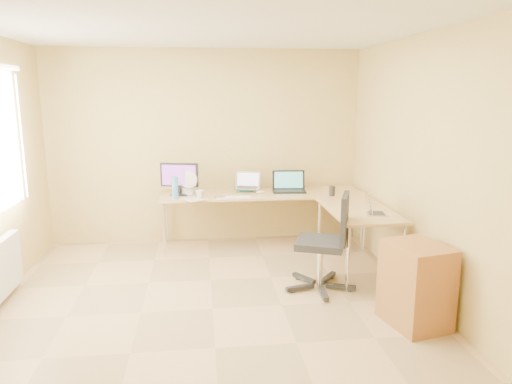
{
  "coord_description": "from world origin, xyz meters",
  "views": [
    {
      "loc": [
        -0.09,
        -4.25,
        2.03
      ],
      "look_at": [
        0.55,
        1.1,
        0.9
      ],
      "focal_mm": 33.46,
      "sensor_mm": 36.0,
      "label": 1
    }
  ],
  "objects": [
    {
      "name": "white_box",
      "position": [
        -0.27,
        1.92,
        0.77
      ],
      "size": [
        0.3,
        0.26,
        0.09
      ],
      "primitive_type": "cube",
      "rotation": [
        0.0,
        0.0,
        -0.4
      ],
      "color": "beige",
      "rests_on": "desk_main"
    },
    {
      "name": "mouse",
      "position": [
        0.68,
        1.82,
        0.75
      ],
      "size": [
        0.11,
        0.07,
        0.04
      ],
      "primitive_type": "ellipsoid",
      "rotation": [
        0.0,
        0.0,
        -0.08
      ],
      "color": "white",
      "rests_on": "desk_main"
    },
    {
      "name": "laptop_return",
      "position": [
        1.81,
        0.58,
        0.82
      ],
      "size": [
        0.32,
        0.27,
        0.19
      ],
      "primitive_type": "cube",
      "rotation": [
        0.0,
        0.0,
        1.4
      ],
      "color": "silver",
      "rests_on": "desk_return"
    },
    {
      "name": "book_stack",
      "position": [
        0.49,
        2.05,
        0.75
      ],
      "size": [
        0.23,
        0.29,
        0.04
      ],
      "primitive_type": "cube",
      "rotation": [
        0.0,
        0.0,
        0.17
      ],
      "color": "teal",
      "rests_on": "desk_main"
    },
    {
      "name": "laptop_black",
      "position": [
        1.09,
        1.88,
        0.87
      ],
      "size": [
        0.46,
        0.36,
        0.27
      ],
      "primitive_type": "cube",
      "rotation": [
        0.0,
        0.0,
        -0.09
      ],
      "color": "black",
      "rests_on": "desk_main"
    },
    {
      "name": "mug",
      "position": [
        -0.1,
        1.64,
        0.78
      ],
      "size": [
        0.14,
        0.14,
        0.1
      ],
      "primitive_type": "imported",
      "rotation": [
        0.0,
        0.0,
        -0.43
      ],
      "color": "silver",
      "rests_on": "desk_main"
    },
    {
      "name": "ceiling",
      "position": [
        0.0,
        0.0,
        2.6
      ],
      "size": [
        4.5,
        4.5,
        0.0
      ],
      "primitive_type": "plane",
      "rotation": [
        3.14,
        0.0,
        0.0
      ],
      "color": "white",
      "rests_on": "ground"
    },
    {
      "name": "keyboard",
      "position": [
        0.33,
        1.55,
        0.74
      ],
      "size": [
        0.41,
        0.13,
        0.02
      ],
      "primitive_type": "cube",
      "rotation": [
        0.0,
        0.0,
        -0.03
      ],
      "color": "white",
      "rests_on": "desk_main"
    },
    {
      "name": "office_chair",
      "position": [
        1.14,
        0.36,
        0.5
      ],
      "size": [
        0.8,
        0.8,
        1.04
      ],
      "primitive_type": "cube",
      "rotation": [
        0.0,
        0.0,
        -0.37
      ],
      "color": "#262626",
      "rests_on": "ground"
    },
    {
      "name": "papers",
      "position": [
        -0.19,
        1.55,
        0.73
      ],
      "size": [
        0.3,
        0.33,
        0.01
      ],
      "primitive_type": "cube",
      "rotation": [
        0.0,
        0.0,
        0.56
      ],
      "color": "beige",
      "rests_on": "desk_main"
    },
    {
      "name": "monitor",
      "position": [
        -0.35,
        1.84,
        0.94
      ],
      "size": [
        0.51,
        0.27,
        0.42
      ],
      "primitive_type": "cube",
      "rotation": [
        0.0,
        0.0,
        -0.25
      ],
      "color": "black",
      "rests_on": "desk_main"
    },
    {
      "name": "water_bottle",
      "position": [
        -0.4,
        1.62,
        0.87
      ],
      "size": [
        0.1,
        0.1,
        0.28
      ],
      "primitive_type": "cylinder",
      "rotation": [
        0.0,
        0.0,
        0.32
      ],
      "color": "#549DDA",
      "rests_on": "desk_main"
    },
    {
      "name": "laptop_center",
      "position": [
        0.53,
        1.94,
        0.88
      ],
      "size": [
        0.38,
        0.33,
        0.21
      ],
      "primitive_type": "cube",
      "rotation": [
        0.0,
        0.0,
        -0.26
      ],
      "color": "#AAA9B7",
      "rests_on": "desk_main"
    },
    {
      "name": "cd_stack",
      "position": [
        0.16,
        1.59,
        0.75
      ],
      "size": [
        0.17,
        0.17,
        0.03
      ],
      "primitive_type": "cylinder",
      "rotation": [
        0.0,
        0.0,
        -0.28
      ],
      "color": "#B2B1BA",
      "rests_on": "desk_main"
    },
    {
      "name": "wall_front",
      "position": [
        0.0,
        -2.25,
        1.3
      ],
      "size": [
        4.5,
        0.0,
        4.5
      ],
      "primitive_type": "plane",
      "rotation": [
        -1.57,
        0.0,
        0.0
      ],
      "color": "tan",
      "rests_on": "ground"
    },
    {
      "name": "desk_main",
      "position": [
        0.72,
        1.85,
        0.36
      ],
      "size": [
        2.65,
        0.7,
        0.73
      ],
      "primitive_type": "cube",
      "color": "tan",
      "rests_on": "ground"
    },
    {
      "name": "radiator",
      "position": [
        -2.03,
        0.4,
        0.35
      ],
      "size": [
        0.09,
        0.8,
        0.55
      ],
      "primitive_type": "cube",
      "color": "white",
      "rests_on": "ground"
    },
    {
      "name": "wall_back",
      "position": [
        0.0,
        2.25,
        1.3
      ],
      "size": [
        4.5,
        0.0,
        4.5
      ],
      "primitive_type": "plane",
      "rotation": [
        1.57,
        0.0,
        0.0
      ],
      "color": "tan",
      "rests_on": "ground"
    },
    {
      "name": "black_cup",
      "position": [
        1.58,
        1.55,
        0.79
      ],
      "size": [
        0.09,
        0.09,
        0.12
      ],
      "primitive_type": "cylinder",
      "rotation": [
        0.0,
        0.0,
        -0.22
      ],
      "color": "#2A2A2A",
      "rests_on": "desk_main"
    },
    {
      "name": "wall_right",
      "position": [
        2.1,
        0.0,
        1.3
      ],
      "size": [
        0.0,
        4.5,
        4.5
      ],
      "primitive_type": "plane",
      "rotation": [
        1.57,
        0.0,
        -1.57
      ],
      "color": "tan",
      "rests_on": "ground"
    },
    {
      "name": "floor",
      "position": [
        0.0,
        0.0,
        0.0
      ],
      "size": [
        4.5,
        4.5,
        0.0
      ],
      "primitive_type": "plane",
      "color": "tan",
      "rests_on": "ground"
    },
    {
      "name": "cabinet",
      "position": [
        1.78,
        -0.51,
        0.36
      ],
      "size": [
        0.55,
        0.63,
        0.76
      ],
      "primitive_type": "cube",
      "rotation": [
        0.0,
        0.0,
        0.22
      ],
      "color": "brown",
      "rests_on": "ground"
    },
    {
      "name": "desk_fan",
      "position": [
        -0.23,
        1.84,
        0.88
      ],
      "size": [
        0.3,
        0.3,
        0.3
      ],
      "primitive_type": "cylinder",
      "rotation": [
        0.0,
        0.0,
        -0.34
      ],
      "color": "white",
      "rests_on": "desk_main"
    },
    {
      "name": "desk_return",
      "position": [
        1.7,
        0.85,
        0.36
      ],
      "size": [
        0.7,
        1.3,
        0.73
      ],
      "primitive_type": "cube",
      "color": "tan",
      "rests_on": "ground"
    }
  ]
}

